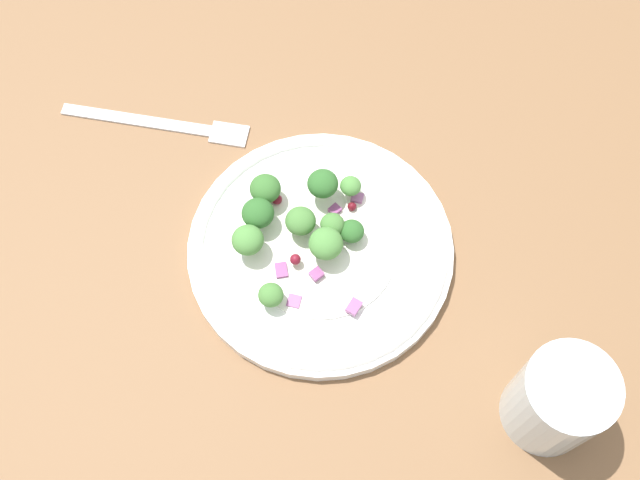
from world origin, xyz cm
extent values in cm
cube|color=brown|center=(0.00, 0.00, -1.00)|extent=(180.00, 180.00, 2.00)
cylinder|color=white|center=(-2.24, 0.06, 0.60)|extent=(23.71, 23.71, 1.20)
torus|color=white|center=(-2.24, 0.06, 1.20)|extent=(22.82, 22.82, 1.00)
cylinder|color=white|center=(-2.24, 0.06, 1.30)|extent=(13.75, 13.75, 0.20)
cylinder|color=#ADD18E|center=(-4.34, 6.29, 1.70)|extent=(0.82, 0.82, 0.82)
ellipsoid|color=#477A38|center=(-4.34, 6.29, 2.68)|extent=(2.18, 2.18, 1.63)
cylinder|color=#ADD18E|center=(-1.66, -1.59, 2.02)|extent=(0.81, 0.81, 0.81)
ellipsoid|color=#477A38|center=(-1.66, -1.59, 3.00)|extent=(2.16, 2.16, 1.62)
cylinder|color=#8EB77A|center=(4.41, 1.61, 2.01)|extent=(1.05, 1.05, 1.05)
ellipsoid|color=#386B2D|center=(4.41, 1.61, 3.27)|extent=(2.80, 2.80, 2.10)
cylinder|color=#ADD18E|center=(-3.10, -0.42, 2.13)|extent=(1.12, 1.12, 1.12)
ellipsoid|color=#4C843D|center=(-3.10, -0.42, 3.48)|extent=(2.99, 2.99, 2.24)
cylinder|color=#9EC684|center=(0.67, -5.02, 2.20)|extent=(0.72, 0.72, 0.72)
ellipsoid|color=#4C843D|center=(0.67, -5.02, 3.06)|extent=(1.92, 1.92, 1.44)
cylinder|color=#9EC684|center=(-2.98, -2.78, 1.65)|extent=(0.82, 0.82, 0.82)
ellipsoid|color=#2D6028|center=(-2.98, -2.78, 2.63)|extent=(2.19, 2.19, 1.64)
cylinder|color=#9EC684|center=(1.90, -2.85, 2.45)|extent=(1.04, 1.04, 1.04)
ellipsoid|color=#2D6028|center=(1.90, -2.85, 3.70)|extent=(2.78, 2.78, 2.08)
cylinder|color=#8EB77A|center=(-0.20, 0.65, 2.04)|extent=(1.01, 1.01, 1.01)
ellipsoid|color=#477A38|center=(-0.20, 0.65, 3.25)|extent=(2.70, 2.70, 2.03)
cylinder|color=#9EC684|center=(0.78, 5.51, 2.21)|extent=(1.05, 1.05, 1.05)
ellipsoid|color=#4C843D|center=(0.78, 5.51, 3.48)|extent=(2.81, 2.81, 2.11)
cylinder|color=#9EC684|center=(2.65, 3.42, 1.97)|extent=(1.08, 1.08, 1.08)
ellipsoid|color=#2D6028|center=(2.65, 3.42, 3.27)|extent=(2.89, 2.89, 2.17)
sphere|color=maroon|center=(3.64, 0.95, 1.74)|extent=(0.95, 0.95, 0.95)
sphere|color=maroon|center=(-0.58, -4.41, 1.74)|extent=(0.82, 0.82, 0.82)
sphere|color=maroon|center=(-2.50, 2.75, 2.28)|extent=(0.96, 0.96, 0.96)
cube|color=#843D75|center=(0.11, -2.96, 1.62)|extent=(1.04, 1.10, 0.49)
cube|color=#934C84|center=(-5.44, 4.72, 1.38)|extent=(1.61, 1.61, 0.33)
cube|color=#934C84|center=(-8.73, 0.74, 1.83)|extent=(1.46, 1.64, 0.52)
cube|color=#A35B93|center=(-0.27, -5.37, 1.47)|extent=(1.43, 1.43, 0.48)
cube|color=#843D75|center=(-2.43, 4.17, 1.53)|extent=(1.68, 1.50, 0.32)
cube|color=#843D75|center=(-4.47, 1.83, 1.80)|extent=(1.07, 1.16, 0.48)
cube|color=silver|center=(19.29, 7.69, 0.25)|extent=(11.00, 11.88, 0.50)
cube|color=silver|center=(13.02, 0.83, 0.25)|extent=(4.20, 4.28, 0.50)
cylinder|color=silver|center=(-24.27, -7.76, 4.44)|extent=(7.19, 7.19, 8.88)
camera|label=1|loc=(-26.17, 15.18, 63.81)|focal=43.46mm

